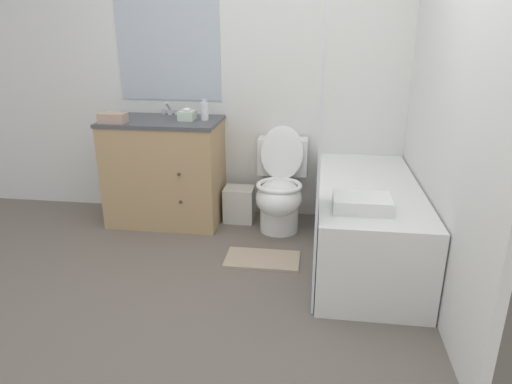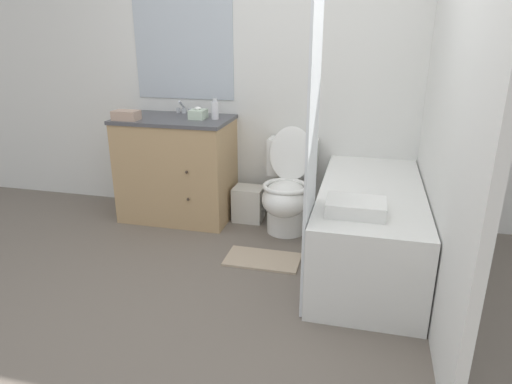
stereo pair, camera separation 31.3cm
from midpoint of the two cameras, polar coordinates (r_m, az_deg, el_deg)
name	(u,v)px [view 2 (the right image)]	position (r m, az deg, el deg)	size (l,w,h in m)	color
ground_plane	(205,321)	(2.74, -3.02, -15.91)	(14.00, 14.00, 0.00)	#6B6056
wall_back	(270,72)	(3.93, 4.15, 14.72)	(8.00, 0.06, 2.50)	silver
wall_right	(447,90)	(3.06, 25.59, 11.42)	(0.05, 2.72, 2.50)	silver
vanity_cabinet	(177,167)	(4.00, -7.64, 3.05)	(0.95, 0.60, 0.89)	tan
sink_faucet	(184,109)	(4.08, -6.86, 10.20)	(0.14, 0.12, 0.12)	silver
toilet	(288,191)	(3.74, 6.36, 0.07)	(0.42, 0.65, 0.85)	white
bathtub	(369,227)	(3.32, 16.56, -4.24)	(0.69, 1.58, 0.57)	white
shower_curtain	(312,142)	(2.58, 10.53, 6.15)	(0.01, 0.44, 1.99)	white
wastebasket	(248,204)	(3.98, 1.30, -1.52)	(0.25, 0.21, 0.30)	silver
tissue_box	(198,114)	(3.82, -4.90, 9.68)	(0.13, 0.15, 0.10)	silver
soap_dispenser	(215,110)	(3.78, -2.77, 10.19)	(0.06, 0.06, 0.17)	silver
hand_towel_folded	(126,115)	(3.86, -13.69, 9.28)	(0.21, 0.14, 0.08)	tan
bath_towel_folded	(356,207)	(2.74, 15.61, -1.89)	(0.34, 0.25, 0.08)	white
bath_mat	(263,259)	(3.36, 3.53, -8.47)	(0.54, 0.30, 0.02)	tan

